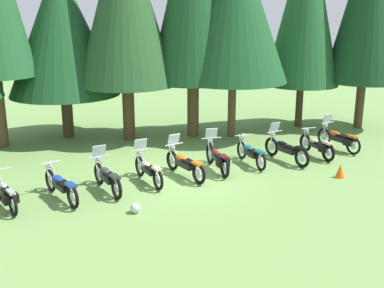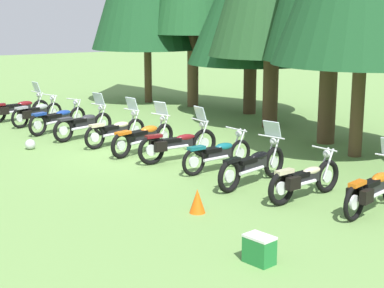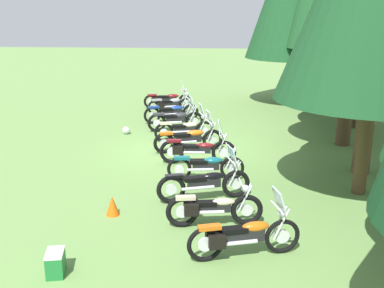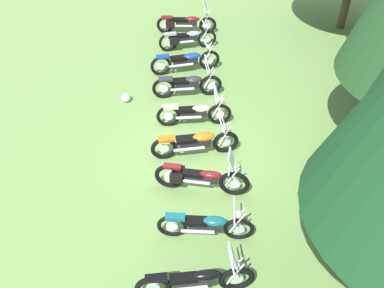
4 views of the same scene
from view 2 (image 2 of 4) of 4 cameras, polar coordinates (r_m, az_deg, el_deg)
ground_plane at (r=16.95m, az=-4.68°, el=-0.85°), size 80.00×80.00×0.00m
motorcycle_0 at (r=22.70m, az=-16.00°, el=3.25°), size 0.84×2.32×1.35m
motorcycle_1 at (r=21.58m, az=-14.42°, el=2.88°), size 1.02×2.04×1.00m
motorcycle_2 at (r=20.21m, az=-12.43°, el=2.38°), size 1.10×2.26×1.01m
motorcycle_3 at (r=19.02m, az=-10.10°, el=1.92°), size 0.87×2.17×1.37m
motorcycle_4 at (r=17.94m, az=-7.11°, el=1.34°), size 0.80×2.17×1.36m
motorcycle_5 at (r=16.89m, az=-4.51°, el=0.76°), size 1.02×2.32×1.37m
motorcycle_6 at (r=15.93m, az=-1.38°, el=0.06°), size 0.75×2.39×1.39m
motorcycle_7 at (r=14.96m, az=2.47°, el=-0.88°), size 0.77×2.18×1.00m
motorcycle_8 at (r=13.85m, az=5.82°, el=-1.91°), size 0.97×2.36×1.38m
motorcycle_9 at (r=12.92m, az=10.47°, el=-3.27°), size 0.71×2.18×1.02m
motorcycle_10 at (r=12.45m, az=16.70°, el=-3.98°), size 0.91×2.24×1.38m
picnic_cooler at (r=9.70m, az=6.34°, el=-9.82°), size 0.53×0.40×0.46m
traffic_cone at (r=11.93m, az=0.51°, el=-5.37°), size 0.32×0.32×0.48m
dropped_helmet at (r=17.92m, az=-14.96°, el=-0.03°), size 0.30×0.30×0.30m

